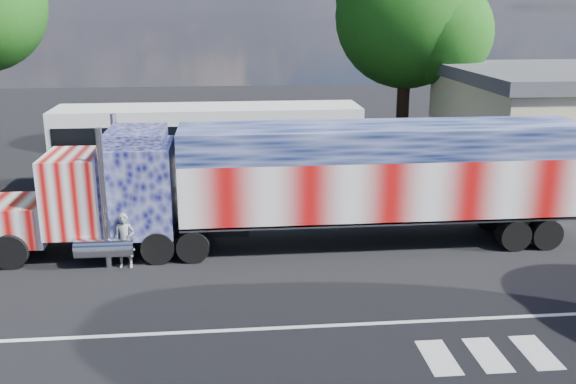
{
  "coord_description": "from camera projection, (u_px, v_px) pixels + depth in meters",
  "views": [
    {
      "loc": [
        -2.05,
        -17.81,
        7.94
      ],
      "look_at": [
        0.0,
        3.0,
        1.9
      ],
      "focal_mm": 40.0,
      "sensor_mm": 36.0,
      "label": 1
    }
  ],
  "objects": [
    {
      "name": "ground",
      "position": [
        298.0,
        279.0,
        19.43
      ],
      "size": [
        100.0,
        100.0,
        0.0
      ],
      "primitive_type": "plane",
      "color": "black"
    },
    {
      "name": "lane_markings",
      "position": [
        383.0,
        338.0,
        15.98
      ],
      "size": [
        30.0,
        2.67,
        0.01
      ],
      "color": "silver",
      "rests_on": "ground"
    },
    {
      "name": "semi_truck",
      "position": [
        306.0,
        181.0,
        21.61
      ],
      "size": [
        20.99,
        3.31,
        4.47
      ],
      "color": "black",
      "rests_on": "ground"
    },
    {
      "name": "coach_bus",
      "position": [
        210.0,
        148.0,
        28.13
      ],
      "size": [
        13.14,
        3.06,
        3.82
      ],
      "color": "white",
      "rests_on": "ground"
    },
    {
      "name": "woman",
      "position": [
        125.0,
        241.0,
        20.11
      ],
      "size": [
        0.68,
        0.48,
        1.77
      ],
      "primitive_type": "imported",
      "rotation": [
        0.0,
        0.0,
        -0.09
      ],
      "color": "slate",
      "rests_on": "ground"
    },
    {
      "name": "tree_ne_a",
      "position": [
        410.0,
        17.0,
        34.66
      ],
      "size": [
        8.21,
        7.82,
        11.4
      ],
      "color": "black",
      "rests_on": "ground"
    }
  ]
}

